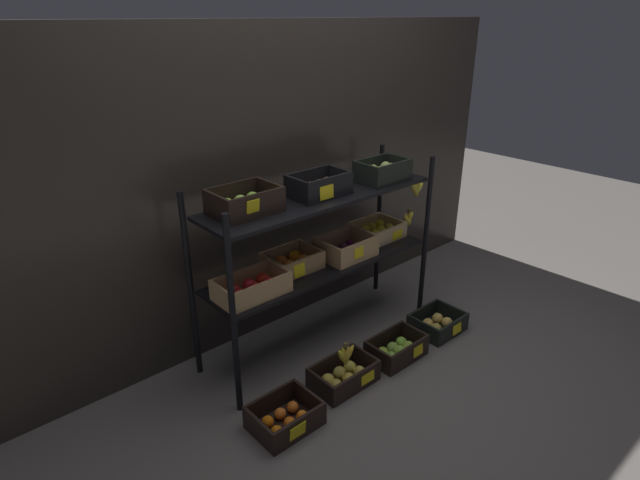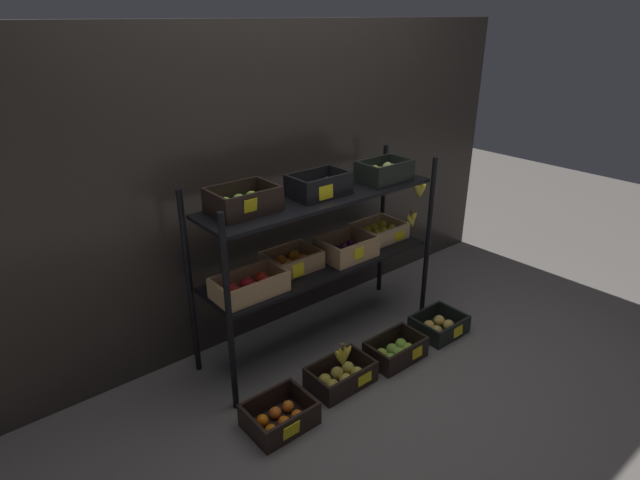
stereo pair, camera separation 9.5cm
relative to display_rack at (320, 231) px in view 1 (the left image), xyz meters
name	(u,v)px [view 1 (the left image)]	position (x,y,z in m)	size (l,w,h in m)	color
ground_plane	(320,338)	(0.00, 0.00, -0.73)	(10.00, 10.00, 0.00)	#605B56
storefront_wall	(276,182)	(0.00, 0.40, 0.20)	(3.87, 0.12, 1.85)	#2D2823
display_rack	(320,231)	(0.00, 0.00, 0.00)	(1.60, 0.44, 1.08)	black
crate_ground_tangerine	(285,418)	(-0.63, -0.45, -0.68)	(0.33, 0.26, 0.13)	black
crate_ground_apple_gold	(344,376)	(-0.19, -0.42, -0.68)	(0.36, 0.23, 0.13)	black
crate_ground_apple_green	(396,350)	(0.21, -0.45, -0.68)	(0.34, 0.22, 0.13)	black
crate_ground_right_apple_gold	(437,324)	(0.63, -0.44, -0.68)	(0.32, 0.27, 0.12)	black
banana_bunch_loose	(345,355)	(-0.19, -0.42, -0.54)	(0.13, 0.04, 0.14)	brown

